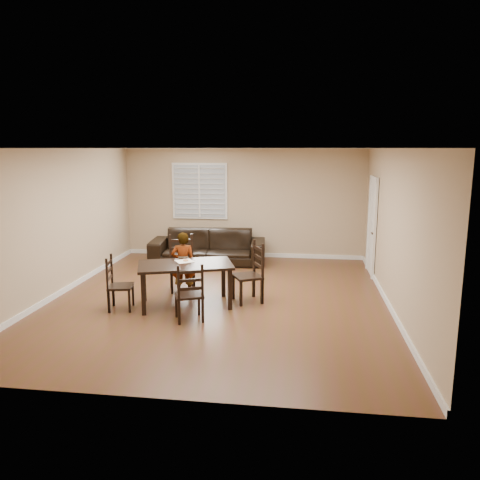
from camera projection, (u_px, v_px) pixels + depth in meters
The scene contains 11 objects.
ground at pixel (219, 299), 8.53m from camera, with size 7.00×7.00×0.00m, color #552F1D.
room at pixel (222, 199), 8.35m from camera, with size 6.04×7.04×2.72m.
dining_table at pixel (185, 269), 8.07m from camera, with size 1.80×1.35×0.75m.
chair_near at pixel (182, 264), 9.09m from camera, with size 0.60×0.57×1.07m.
chair_far at pixel (190, 296), 7.30m from camera, with size 0.55×0.53×0.95m.
chair_left at pixel (114, 285), 7.91m from camera, with size 0.46×0.49×0.93m.
chair_right at pixel (254, 274), 8.34m from camera, with size 0.62×0.64×1.08m.
child at pixel (183, 264), 8.64m from camera, with size 0.44×0.29×1.20m, color gray.
napkin at pixel (184, 261), 8.23m from camera, with size 0.29×0.29×0.00m, color white.
donut at pixel (186, 260), 8.23m from camera, with size 0.09×0.09×0.03m.
sofa at pixel (208, 247), 11.16m from camera, with size 2.71×1.06×0.79m, color black.
Camera 1 is at (1.47, -8.04, 2.69)m, focal length 35.00 mm.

